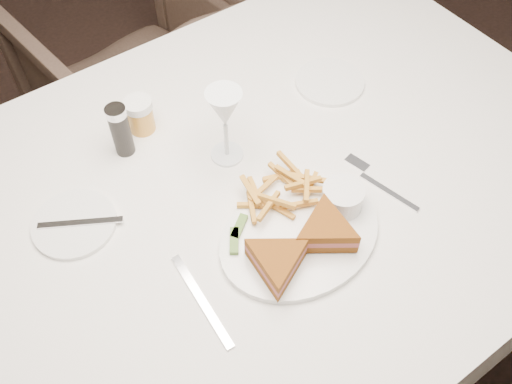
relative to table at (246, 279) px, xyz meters
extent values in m
plane|color=black|center=(0.28, -0.12, -0.38)|extent=(5.00, 5.00, 0.00)
cube|color=silver|center=(0.00, 0.00, 0.00)|extent=(1.64, 1.17, 0.75)
imported|color=#45332A|center=(0.10, 0.90, -0.03)|extent=(0.78, 0.75, 0.68)
ellipsoid|color=white|center=(0.03, -0.15, 0.38)|extent=(0.34, 0.28, 0.01)
cube|color=silver|center=(-0.18, -0.18, 0.38)|extent=(0.02, 0.21, 0.00)
cylinder|color=white|center=(-0.32, 0.09, 0.38)|extent=(0.16, 0.16, 0.01)
cylinder|color=white|center=(0.33, 0.17, 0.38)|extent=(0.16, 0.16, 0.01)
cylinder|color=black|center=(-0.16, 0.22, 0.44)|extent=(0.04, 0.04, 0.12)
cylinder|color=gold|center=(-0.11, 0.26, 0.42)|extent=(0.06, 0.06, 0.08)
cube|color=#446925|center=(-0.06, -0.09, 0.40)|extent=(0.05, 0.05, 0.01)
cube|color=#446925|center=(-0.08, -0.11, 0.40)|extent=(0.04, 0.06, 0.01)
cylinder|color=white|center=(0.14, -0.14, 0.42)|extent=(0.08, 0.08, 0.05)
camera|label=1|loc=(-0.32, -0.61, 1.28)|focal=40.00mm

